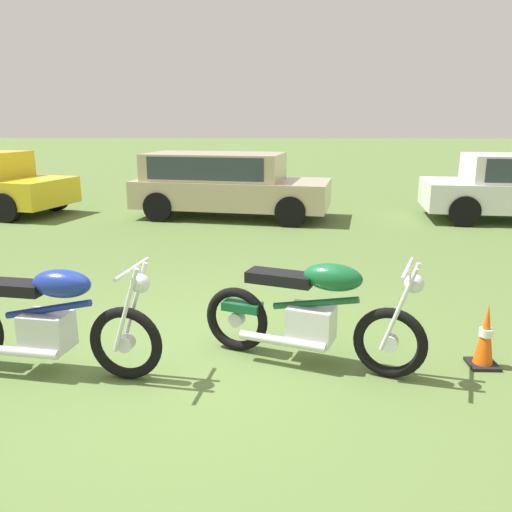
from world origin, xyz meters
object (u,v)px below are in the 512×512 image
Objects in this scene: motorcycle_blue at (46,320)px; car_beige at (224,180)px; motorcycle_green at (312,313)px; traffic_cone at (485,338)px.

car_beige is at bearing 92.58° from motorcycle_blue.
traffic_cone is at bearing 20.36° from motorcycle_green.
motorcycle_green reaches higher than traffic_cone.
car_beige is (0.84, 7.61, 0.35)m from motorcycle_blue.
motorcycle_green is 7.53m from car_beige.
motorcycle_green is at bearing -68.60° from car_beige.
motorcycle_blue is at bearing -153.59° from motorcycle_green.
traffic_cone is (3.00, -7.39, -0.56)m from car_beige.
car_beige reaches higher than motorcycle_green.
car_beige reaches higher than traffic_cone.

